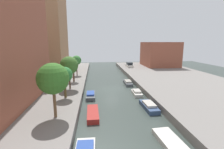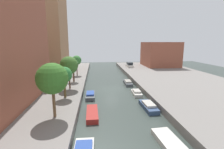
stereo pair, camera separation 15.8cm
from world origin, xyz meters
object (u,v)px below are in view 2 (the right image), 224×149
(street_tree_0, at_px, (52,79))
(street_tree_4, at_px, (77,60))
(street_tree_3, at_px, (73,65))
(moored_boat_left_2, at_px, (90,95))
(moored_boat_right_3, at_px, (128,83))
(street_tree_1, at_px, (64,75))
(low_block_right, at_px, (160,54))
(street_tree_2, at_px, (69,66))
(moored_boat_left_1, at_px, (92,114))
(apartment_tower_far, at_px, (44,19))
(moored_boat_right_1, at_px, (149,106))
(moored_boat_right_2, at_px, (137,93))
(parked_car, at_px, (130,65))
(moored_boat_right_0, at_px, (170,143))

(street_tree_0, height_order, street_tree_4, street_tree_0)
(street_tree_3, distance_m, moored_boat_left_2, 8.83)
(street_tree_4, distance_m, moored_boat_left_2, 14.38)
(moored_boat_right_3, bearing_deg, street_tree_1, -138.02)
(low_block_right, bearing_deg, street_tree_2, -136.02)
(moored_boat_left_1, bearing_deg, moored_boat_left_2, 93.37)
(apartment_tower_far, xyz_separation_m, moored_boat_right_3, (19.72, -14.03, -14.07))
(apartment_tower_far, xyz_separation_m, street_tree_1, (8.81, -23.84, -10.25))
(moored_boat_right_1, xyz_separation_m, moored_boat_right_2, (-0.09, 5.90, -0.03))
(apartment_tower_far, bearing_deg, moored_boat_left_1, -65.80)
(street_tree_1, distance_m, moored_boat_right_2, 12.07)
(street_tree_0, height_order, moored_boat_left_1, street_tree_0)
(street_tree_1, distance_m, street_tree_3, 9.63)
(street_tree_0, height_order, street_tree_1, street_tree_0)
(street_tree_3, distance_m, street_tree_4, 6.23)
(parked_car, xyz_separation_m, moored_boat_right_1, (-3.79, -30.05, -1.26))
(street_tree_0, xyz_separation_m, moored_boat_right_2, (11.03, 9.12, -4.69))
(moored_boat_right_0, bearing_deg, street_tree_4, 111.52)
(moored_boat_left_1, relative_size, moored_boat_right_1, 1.04)
(street_tree_4, distance_m, parked_car, 18.93)
(parked_car, distance_m, moored_boat_right_0, 38.06)
(moored_boat_left_2, relative_size, moored_boat_right_3, 0.91)
(street_tree_0, xyz_separation_m, street_tree_3, (0.00, 15.71, -0.74))
(apartment_tower_far, xyz_separation_m, moored_boat_right_1, (19.93, -26.71, -14.07))
(low_block_right, distance_m, street_tree_2, 35.00)
(street_tree_3, relative_size, moored_boat_right_0, 1.04)
(street_tree_0, relative_size, street_tree_4, 1.23)
(street_tree_0, bearing_deg, street_tree_3, 90.00)
(street_tree_2, height_order, moored_boat_left_2, street_tree_2)
(moored_boat_right_0, bearing_deg, parked_car, 83.24)
(street_tree_2, xyz_separation_m, street_tree_3, (0.00, 5.19, -0.59))
(moored_boat_left_2, bearing_deg, street_tree_4, 104.32)
(moored_boat_right_0, bearing_deg, moored_boat_left_2, 118.19)
(street_tree_4, xyz_separation_m, moored_boat_left_2, (3.41, -13.35, -4.11))
(street_tree_2, height_order, moored_boat_right_1, street_tree_2)
(parked_car, height_order, moored_boat_right_0, parked_car)
(street_tree_3, bearing_deg, apartment_tower_far, 121.81)
(street_tree_1, relative_size, moored_boat_left_2, 1.11)
(street_tree_0, distance_m, moored_boat_right_1, 12.48)
(street_tree_3, xyz_separation_m, moored_boat_right_0, (10.43, -20.22, -4.04))
(moored_boat_right_0, height_order, moored_boat_right_3, moored_boat_right_3)
(street_tree_2, relative_size, moored_boat_left_2, 1.37)
(apartment_tower_far, xyz_separation_m, street_tree_2, (8.81, -19.40, -9.56))
(street_tree_3, bearing_deg, moored_boat_left_1, -74.65)
(apartment_tower_far, xyz_separation_m, street_tree_0, (8.81, -29.92, -9.40))
(street_tree_0, distance_m, moored_boat_left_1, 6.35)
(moored_boat_right_2, bearing_deg, moored_boat_right_0, -92.51)
(moored_boat_left_2, height_order, moored_boat_right_0, moored_boat_left_2)
(street_tree_4, bearing_deg, street_tree_0, -90.00)
(street_tree_0, relative_size, moored_boat_right_3, 1.32)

